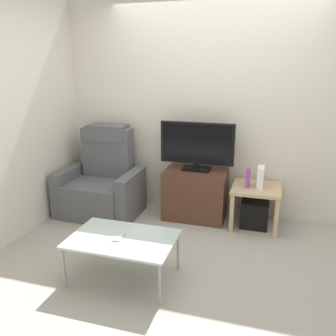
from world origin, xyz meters
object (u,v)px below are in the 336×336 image
(tv_stand, at_px, (195,194))
(game_console, at_px, (261,177))
(television, at_px, (197,145))
(subwoofer_box, at_px, (255,213))
(book_upright, at_px, (248,178))
(side_table, at_px, (256,193))
(coffee_table, at_px, (123,240))
(cell_phone, at_px, (119,237))
(recliner_armchair, at_px, (102,184))

(tv_stand, xyz_separation_m, game_console, (0.75, -0.03, 0.29))
(television, relative_size, subwoofer_box, 2.84)
(subwoofer_box, height_order, book_upright, book_upright)
(subwoofer_box, distance_m, game_console, 0.44)
(television, bearing_deg, side_table, -4.87)
(game_console, relative_size, coffee_table, 0.26)
(tv_stand, bearing_deg, television, 90.00)
(side_table, bearing_deg, cell_phone, -126.83)
(recliner_armchair, bearing_deg, coffee_table, -47.27)
(coffee_table, bearing_deg, recliner_armchair, 123.24)
(subwoofer_box, xyz_separation_m, coffee_table, (-1.03, -1.41, 0.21))
(television, relative_size, side_table, 1.62)
(side_table, xyz_separation_m, cell_phone, (-1.06, -1.42, -0.01))
(tv_stand, height_order, coffee_table, tv_stand)
(recliner_armchair, xyz_separation_m, game_console, (1.91, 0.13, 0.22))
(subwoofer_box, relative_size, book_upright, 1.47)
(recliner_armchair, height_order, game_console, recliner_armchair)
(recliner_armchair, relative_size, side_table, 2.00)
(tv_stand, distance_m, book_upright, 0.68)
(cell_phone, bearing_deg, television, 74.70)
(game_console, distance_m, cell_phone, 1.81)
(tv_stand, bearing_deg, coffee_table, -102.51)
(recliner_armchair, distance_m, subwoofer_box, 1.89)
(tv_stand, distance_m, coffee_table, 1.48)
(book_upright, height_order, game_console, game_console)
(tv_stand, relative_size, side_table, 1.36)
(subwoofer_box, bearing_deg, book_upright, -168.69)
(subwoofer_box, relative_size, cell_phone, 2.05)
(television, distance_m, side_table, 0.87)
(subwoofer_box, height_order, game_console, game_console)
(tv_stand, relative_size, game_console, 3.14)
(book_upright, height_order, cell_phone, book_upright)
(book_upright, bearing_deg, subwoofer_box, 11.31)
(book_upright, relative_size, game_console, 0.89)
(side_table, bearing_deg, recliner_armchair, -176.24)
(book_upright, xyz_separation_m, coffee_table, (-0.93, -1.39, -0.22))
(tv_stand, height_order, game_console, game_console)
(tv_stand, relative_size, recliner_armchair, 0.68)
(television, height_order, game_console, television)
(recliner_armchair, relative_size, book_upright, 5.18)
(game_console, bearing_deg, recliner_armchair, -176.01)
(side_table, relative_size, subwoofer_box, 1.76)
(television, xyz_separation_m, recliner_armchair, (-1.16, -0.18, -0.53))
(subwoofer_box, relative_size, game_console, 1.31)
(side_table, relative_size, coffee_table, 0.60)
(book_upright, bearing_deg, game_console, 12.53)
(side_table, xyz_separation_m, coffee_table, (-1.03, -1.41, -0.04))
(television, xyz_separation_m, side_table, (0.71, -0.06, -0.50))
(subwoofer_box, distance_m, coffee_table, 1.76)
(book_upright, distance_m, game_console, 0.14)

